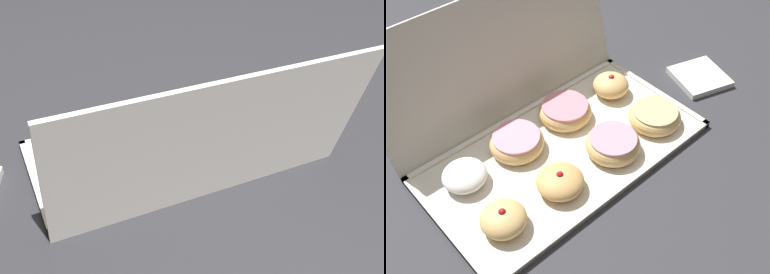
% 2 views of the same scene
% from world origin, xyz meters
% --- Properties ---
extents(ground_plane, '(3.00, 3.00, 0.00)m').
position_xyz_m(ground_plane, '(0.00, 0.00, 0.00)').
color(ground_plane, '#333338').
extents(donut_box, '(0.56, 0.30, 0.01)m').
position_xyz_m(donut_box, '(0.00, 0.00, 0.01)').
color(donut_box, silver).
rests_on(donut_box, ground).
extents(box_lid_open, '(0.56, 0.09, 0.27)m').
position_xyz_m(box_lid_open, '(0.00, 0.20, 0.13)').
color(box_lid_open, silver).
rests_on(box_lid_open, ground).
extents(jelly_filled_donut_0, '(0.08, 0.08, 0.05)m').
position_xyz_m(jelly_filled_donut_0, '(-0.20, -0.07, 0.03)').
color(jelly_filled_donut_0, '#E5B770').
rests_on(jelly_filled_donut_0, donut_box).
extents(jelly_filled_donut_1, '(0.09, 0.09, 0.05)m').
position_xyz_m(jelly_filled_donut_1, '(-0.07, -0.07, 0.03)').
color(jelly_filled_donut_1, tan).
rests_on(jelly_filled_donut_1, donut_box).
extents(pink_frosted_donut_2, '(0.11, 0.11, 0.04)m').
position_xyz_m(pink_frosted_donut_2, '(0.07, -0.07, 0.03)').
color(pink_frosted_donut_2, '#E5B770').
rests_on(pink_frosted_donut_2, donut_box).
extents(glazed_ring_donut_3, '(0.11, 0.11, 0.04)m').
position_xyz_m(glazed_ring_donut_3, '(0.20, -0.07, 0.03)').
color(glazed_ring_donut_3, '#E5B770').
rests_on(glazed_ring_donut_3, donut_box).
extents(powdered_filled_donut_4, '(0.09, 0.09, 0.04)m').
position_xyz_m(powdered_filled_donut_4, '(-0.19, 0.06, 0.03)').
color(powdered_filled_donut_4, white).
rests_on(powdered_filled_donut_4, donut_box).
extents(pink_frosted_donut_5, '(0.11, 0.11, 0.04)m').
position_xyz_m(pink_frosted_donut_5, '(-0.07, 0.07, 0.03)').
color(pink_frosted_donut_5, '#E5B770').
rests_on(pink_frosted_donut_5, donut_box).
extents(pink_frosted_donut_6, '(0.11, 0.11, 0.04)m').
position_xyz_m(pink_frosted_donut_6, '(0.07, 0.07, 0.03)').
color(pink_frosted_donut_6, '#E5B770').
rests_on(pink_frosted_donut_6, donut_box).
extents(jelly_filled_donut_7, '(0.08, 0.08, 0.05)m').
position_xyz_m(jelly_filled_donut_7, '(0.19, 0.06, 0.03)').
color(jelly_filled_donut_7, '#E5B770').
rests_on(jelly_filled_donut_7, donut_box).
extents(napkin_stack, '(0.15, 0.15, 0.02)m').
position_xyz_m(napkin_stack, '(0.40, -0.04, 0.01)').
color(napkin_stack, white).
rests_on(napkin_stack, ground).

